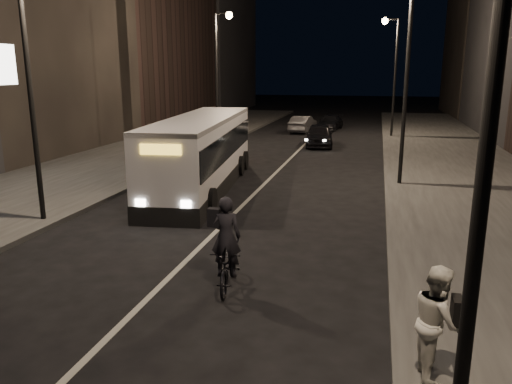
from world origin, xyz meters
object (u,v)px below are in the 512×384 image
Objects in this scene: car_near at (319,135)px; car_far at (330,122)px; pedestrian_woman at (437,322)px; streetlight_right_near at (472,0)px; streetlight_right_mid at (401,54)px; streetlight_right_far at (392,61)px; cyclist_on_bicycle at (228,258)px; city_bus at (202,150)px; streetlight_left_far at (220,60)px; car_mid at (303,124)px; streetlight_left_near at (34,48)px.

car_far is (-0.19, 9.51, -0.14)m from car_near.
pedestrian_woman reaches higher than car_far.
streetlight_right_near is 16.00m from streetlight_right_mid.
car_far is at bearing 102.61° from streetlight_right_mid.
cyclist_on_bicycle is (-3.80, -27.31, -4.64)m from streetlight_right_far.
streetlight_right_far reaches higher than pedestrian_woman.
city_bus is at bearing -112.91° from streetlight_right_far.
streetlight_left_far is at bearing -150.64° from streetlight_right_far.
pedestrian_woman is 0.45× the size of car_far.
car_far is at bearing -121.57° from car_mid.
cyclist_on_bicycle is at bearing -97.93° from streetlight_right_far.
cyclist_on_bicycle is at bearing -108.59° from streetlight_right_mid.
city_bus is 2.81× the size of car_mid.
streetlight_left_far reaches higher than car_near.
streetlight_left_near is 0.74× the size of city_bus.
streetlight_right_mid is at bearing -70.49° from car_far.
car_far is (-4.80, 34.15, -0.48)m from pedestrian_woman.
streetlight_right_far is 12.24m from streetlight_left_far.
cyclist_on_bicycle is at bearing -73.92° from city_bus.
streetlight_right_mid is 16.00m from streetlight_right_far.
streetlight_right_near is 2.04× the size of car_far.
car_near is at bearing 99.22° from streetlight_right_near.
cyclist_on_bicycle is 0.55× the size of car_mid.
city_bus is 2.64× the size of car_near.
streetlight_right_mid and streetlight_left_far have the same top height.
streetlight_right_mid is 19.51m from car_mid.
streetlight_left_near is 2.07× the size of car_mid.
streetlight_right_mid is 8.80m from city_bus.
city_bus is 19.99m from car_mid.
city_bus is 13.31m from car_near.
streetlight_right_near reaches higher than car_near.
streetlight_left_far is at bearing 112.30° from streetlight_right_near.
streetlight_right_near is at bearing -90.00° from streetlight_right_mid.
streetlight_right_far is 7.85m from car_far.
streetlight_right_far is 8.18m from car_mid.
streetlight_left_near is 1.00× the size of streetlight_left_far.
streetlight_right_far is at bearing 74.53° from cyclist_on_bicycle.
car_near is (-4.34, -5.26, -4.65)m from streetlight_right_far.
cyclist_on_bicycle reaches higher than car_near.
cyclist_on_bicycle is (3.85, -9.19, -0.87)m from city_bus.
streetlight_left_near reaches higher than car_near.
streetlight_left_near is 29.31m from car_far.
pedestrian_woman is 25.07m from car_near.
streetlight_right_mid is 1.00× the size of streetlight_left_far.
car_mid is at bearing 79.82° from city_bus.
car_near is (-0.54, 22.06, -0.01)m from cyclist_on_bicycle.
streetlight_right_mid reaches higher than car_near.
cyclist_on_bicycle is (6.86, -21.31, -4.64)m from streetlight_left_far.
city_bus is 22.62m from car_far.
pedestrian_woman is at bearing -89.49° from streetlight_right_far.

